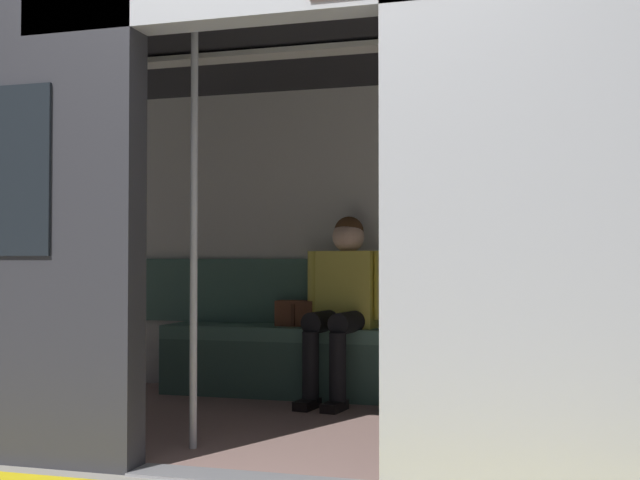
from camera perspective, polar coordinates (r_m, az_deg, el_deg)
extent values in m
plane|color=gray|center=(3.50, -4.63, -16.45)|extent=(60.00, 60.00, 0.00)
cube|color=#ADAFB5|center=(3.14, 14.09, 1.29)|extent=(1.08, 0.12, 2.11)
cube|color=black|center=(3.15, 14.06, 5.89)|extent=(0.60, 0.02, 0.55)
cube|color=black|center=(4.65, 0.69, 14.27)|extent=(6.40, 2.47, 0.12)
cube|color=gray|center=(4.57, 0.70, -12.83)|extent=(6.08, 2.31, 0.01)
cube|color=silver|center=(5.60, 3.88, 0.06)|extent=(6.08, 0.10, 2.11)
cube|color=#4C7566|center=(5.55, 3.75, -3.64)|extent=(3.52, 0.06, 0.45)
cube|color=white|center=(4.63, 0.69, 13.20)|extent=(4.48, 0.16, 0.03)
cube|color=gray|center=(3.49, -4.63, -16.35)|extent=(1.08, 0.19, 0.01)
cube|color=#4C7566|center=(5.35, 3.24, -6.62)|extent=(2.76, 0.44, 0.09)
cube|color=#39574C|center=(5.18, 2.74, -9.40)|extent=(2.76, 0.04, 0.38)
cube|color=#D8CC4C|center=(5.34, 2.00, -3.46)|extent=(0.41, 0.27, 0.50)
sphere|color=beige|center=(5.34, 2.00, 0.24)|extent=(0.21, 0.21, 0.21)
sphere|color=brown|center=(5.35, 2.04, 0.63)|extent=(0.19, 0.19, 0.19)
cylinder|color=#D8CC4C|center=(5.23, 4.27, -3.17)|extent=(0.08, 0.08, 0.44)
cylinder|color=#D8CC4C|center=(5.40, -0.43, -3.12)|extent=(0.08, 0.08, 0.44)
cylinder|color=black|center=(5.13, 2.10, -5.78)|extent=(0.19, 0.41, 0.14)
cylinder|color=black|center=(5.20, 0.25, -5.72)|extent=(0.19, 0.41, 0.14)
cylinder|color=black|center=(4.97, 1.24, -8.98)|extent=(0.10, 0.10, 0.43)
cylinder|color=black|center=(5.04, -0.67, -8.87)|extent=(0.10, 0.10, 0.43)
cube|color=black|center=(4.96, 1.02, -11.61)|extent=(0.13, 0.23, 0.06)
cube|color=black|center=(5.03, -0.91, -11.47)|extent=(0.13, 0.23, 0.06)
cube|color=brown|center=(5.46, -1.67, -5.15)|extent=(0.26, 0.14, 0.17)
cube|color=#472718|center=(5.39, -1.92, -5.29)|extent=(0.02, 0.01, 0.14)
cube|color=#B22D2D|center=(5.30, 6.18, -6.03)|extent=(0.20, 0.25, 0.03)
cylinder|color=silver|center=(3.97, -8.83, 0.55)|extent=(0.04, 0.04, 2.09)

